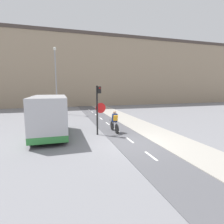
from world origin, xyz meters
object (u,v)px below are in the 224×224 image
(street_lamp_far, at_px, (56,74))
(cyclist_near, at_px, (115,122))
(traffic_light_pole, at_px, (98,105))
(van, at_px, (50,117))

(street_lamp_far, distance_m, cyclist_near, 11.79)
(traffic_light_pole, bearing_deg, street_lamp_far, 104.33)
(cyclist_near, xyz_separation_m, van, (-4.24, 0.21, 0.54))
(traffic_light_pole, distance_m, van, 3.17)
(traffic_light_pole, relative_size, cyclist_near, 1.82)
(street_lamp_far, bearing_deg, cyclist_near, -69.25)
(traffic_light_pole, bearing_deg, van, 170.39)
(traffic_light_pole, relative_size, van, 0.66)
(traffic_light_pole, distance_m, street_lamp_far, 11.37)
(traffic_light_pole, height_order, cyclist_near, traffic_light_pole)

